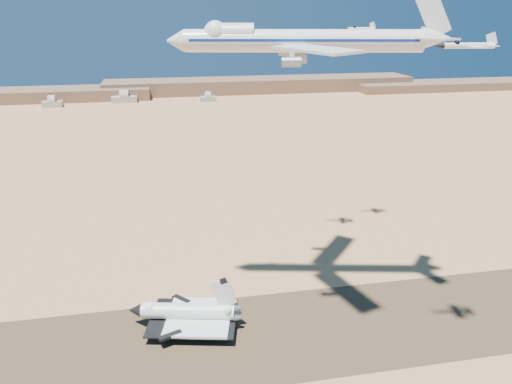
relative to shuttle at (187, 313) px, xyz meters
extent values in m
plane|color=tan|center=(15.08, -10.34, -5.20)|extent=(1200.00, 1200.00, 0.00)
cube|color=#4F3B27|center=(15.08, -10.34, -5.17)|extent=(600.00, 50.00, 0.06)
cube|color=brown|center=(135.08, 529.66, 3.80)|extent=(420.00, 60.00, 18.00)
cube|color=brown|center=(415.08, 499.66, 0.30)|extent=(300.00, 60.00, 11.00)
cube|color=#A19C8F|center=(-124.92, 459.66, -1.95)|extent=(22.00, 14.00, 6.50)
cube|color=#A19C8F|center=(-44.92, 474.66, -1.45)|extent=(30.00, 15.00, 7.50)
cube|color=#A19C8F|center=(55.08, 464.66, -2.45)|extent=(19.00, 12.50, 5.50)
cylinder|color=silver|center=(0.09, -0.02, 0.73)|extent=(32.10, 12.47, 5.54)
cone|color=black|center=(-17.47, 4.00, 0.73)|extent=(5.52, 6.12, 5.26)
sphere|color=silver|center=(-12.45, 2.85, 1.53)|extent=(5.14, 5.14, 5.14)
cube|color=silver|center=(3.94, -0.90, -1.54)|extent=(26.52, 28.01, 0.89)
cube|color=black|center=(2.01, -0.46, -1.99)|extent=(34.23, 29.77, 0.49)
cube|color=silver|center=(12.62, -2.89, 8.45)|extent=(9.10, 2.72, 11.40)
cylinder|color=gray|center=(-12.45, 2.85, -3.62)|extent=(0.36, 0.36, 3.17)
cylinder|color=black|center=(-12.45, 2.85, -4.66)|extent=(1.16, 0.68, 1.09)
cylinder|color=gray|center=(4.77, -6.17, -3.62)|extent=(0.36, 0.36, 3.17)
cylinder|color=black|center=(4.77, -6.17, -4.66)|extent=(1.16, 0.68, 1.09)
cylinder|color=gray|center=(6.98, 3.48, -3.62)|extent=(0.36, 0.36, 3.17)
cylinder|color=black|center=(6.98, 3.48, -4.66)|extent=(1.16, 0.68, 1.09)
cylinder|color=silver|center=(40.95, 7.86, 89.61)|extent=(74.75, 22.82, 7.06)
cone|color=silver|center=(1.63, 16.41, 89.61)|extent=(6.89, 8.07, 7.06)
sphere|color=silver|center=(14.02, 13.72, 92.15)|extent=(7.28, 7.28, 7.28)
cube|color=silver|center=(39.35, -9.84, 88.29)|extent=(18.52, 34.52, 0.77)
cube|color=silver|center=(46.85, 24.63, 88.29)|extent=(28.95, 31.65, 0.77)
cube|color=silver|center=(78.21, -7.57, 90.71)|extent=(9.47, 13.40, 0.55)
cube|color=silver|center=(81.25, 6.43, 90.71)|extent=(12.64, 13.05, 0.55)
cube|color=silver|center=(79.73, -0.57, 97.88)|extent=(12.45, 3.42, 15.76)
cylinder|color=gray|center=(36.68, -1.37, 84.98)|extent=(6.00, 3.97, 2.87)
cylinder|color=gray|center=(32.42, -10.59, 84.98)|extent=(6.00, 3.97, 2.87)
cylinder|color=gray|center=(40.90, 18.02, 84.98)|extent=(6.00, 3.97, 2.87)
cylinder|color=gray|center=(40.85, 28.19, 84.98)|extent=(6.00, 3.97, 2.87)
imported|color=#E3450D|center=(7.39, -8.75, -4.26)|extent=(0.54, 0.72, 1.77)
imported|color=#E3450D|center=(5.59, -5.98, -4.33)|extent=(0.70, 0.90, 1.63)
imported|color=#E3450D|center=(8.80, -9.48, -4.21)|extent=(1.14, 1.18, 1.86)
cylinder|color=silver|center=(72.76, -32.11, 90.22)|extent=(12.99, 3.40, 1.51)
cone|color=black|center=(65.10, -30.96, 90.22)|extent=(2.97, 1.80, 1.40)
sphere|color=black|center=(69.57, -31.63, 90.76)|extent=(1.51, 1.51, 1.51)
cube|color=silver|center=(73.83, -32.27, 90.01)|extent=(5.00, 9.07, 0.27)
cube|color=silver|center=(78.08, -32.90, 90.22)|extent=(3.14, 5.67, 0.22)
cube|color=silver|center=(78.30, -32.93, 91.73)|extent=(3.26, 0.75, 3.64)
cylinder|color=silver|center=(62.38, 57.36, 87.15)|extent=(12.11, 4.31, 1.41)
cone|color=black|center=(55.32, 59.12, 87.15)|extent=(2.87, 1.91, 1.31)
sphere|color=black|center=(59.44, 58.09, 87.65)|extent=(1.41, 1.41, 1.41)
cube|color=silver|center=(63.36, 57.11, 86.94)|extent=(5.39, 8.70, 0.25)
cube|color=silver|center=(67.29, 56.13, 87.15)|extent=(3.38, 5.44, 0.20)
cube|color=silver|center=(67.48, 56.09, 88.56)|extent=(3.03, 0.98, 3.42)
cylinder|color=silver|center=(83.98, 65.84, 91.23)|extent=(11.66, 3.09, 1.35)
cone|color=black|center=(77.11, 66.89, 91.23)|extent=(2.67, 1.62, 1.26)
sphere|color=black|center=(81.12, 66.28, 91.71)|extent=(1.35, 1.35, 1.35)
cube|color=silver|center=(84.93, 65.70, 91.04)|extent=(4.51, 8.15, 0.24)
cube|color=silver|center=(88.75, 65.11, 91.23)|extent=(2.83, 5.09, 0.19)
cube|color=silver|center=(88.94, 65.08, 92.58)|extent=(2.92, 0.68, 3.27)
camera|label=1|loc=(-5.07, -149.89, 98.25)|focal=35.00mm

